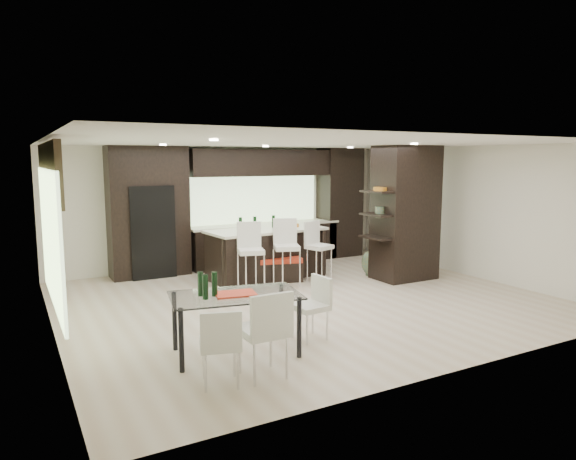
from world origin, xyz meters
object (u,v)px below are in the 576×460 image
dining_table (236,324)px  chair_end (310,311)px  kitchen_island (267,253)px  chair_far (220,349)px  bench (270,269)px  chair_near (263,336)px  stool_mid (287,259)px  stool_right (319,258)px  floor_vase (371,250)px  stool_left (251,264)px

dining_table → chair_end: chair_end is taller
kitchen_island → chair_far: 5.13m
bench → chair_near: 4.55m
bench → stool_mid: bearing=-63.1°
kitchen_island → stool_right: size_ratio=2.52×
stool_mid → bench: (-0.11, 0.50, -0.28)m
dining_table → floor_vase: bearing=43.2°
stool_left → stool_right: 1.50m
kitchen_island → chair_near: bearing=-122.0°
dining_table → chair_far: chair_far is taller
stool_right → dining_table: 4.06m
floor_vase → chair_far: 5.84m
stool_right → stool_left: bearing=162.8°
chair_near → bench: bearing=62.1°
chair_end → stool_mid: bearing=-27.1°
stool_mid → chair_near: 4.17m
stool_left → stool_right: bearing=16.0°
bench → chair_far: 4.77m
bench → chair_far: bearing=-108.2°
chair_far → bench: bearing=73.5°
stool_right → chair_end: stool_right is taller
dining_table → stool_right: bearing=53.5°
floor_vase → chair_end: size_ratio=1.37×
bench → dining_table: dining_table is taller
stool_mid → chair_end: (-1.14, -2.75, -0.13)m
stool_left → chair_far: bearing=-103.9°
stool_mid → kitchen_island: bearing=109.8°
floor_vase → dining_table: 5.01m
chair_near → dining_table: bearing=89.9°
kitchen_island → chair_far: size_ratio=3.05×
stool_right → chair_near: bearing=-147.7°
stool_left → bench: (0.64, 0.49, -0.27)m
stool_left → floor_vase: (2.74, -0.05, 0.03)m
kitchen_island → chair_end: bearing=-112.6°
stool_mid → chair_far: (-2.72, -3.49, -0.12)m
dining_table → chair_end: size_ratio=2.02×
stool_left → dining_table: (-1.47, -2.75, -0.13)m
kitchen_island → chair_far: (-2.72, -4.34, -0.11)m
bench → chair_near: bearing=-102.7°
stool_right → bench: (-0.85, 0.48, -0.24)m
kitchen_island → chair_end: (-1.14, -3.60, -0.11)m
dining_table → chair_near: size_ratio=1.71×
chair_end → dining_table: bearing=85.4°
dining_table → stool_mid: bearing=61.6°
bench → chair_far: chair_far is taller
chair_end → chair_near: bearing=121.0°
floor_vase → chair_far: size_ratio=1.35×
bench → chair_end: chair_end is taller
stool_left → stool_mid: (0.75, -0.00, 0.01)m
kitchen_island → bench: bearing=-111.5°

